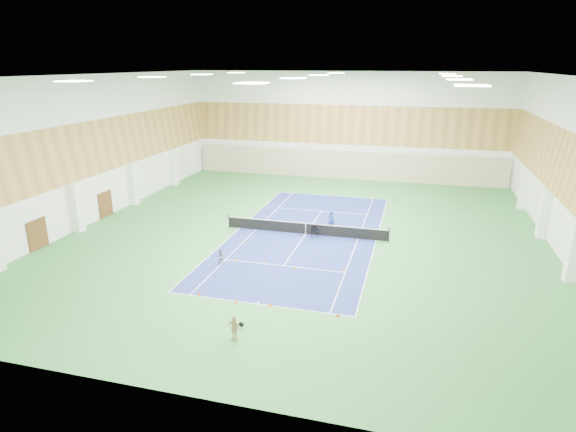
{
  "coord_description": "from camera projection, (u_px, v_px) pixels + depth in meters",
  "views": [
    {
      "loc": [
        7.95,
        -34.66,
        12.85
      ],
      "look_at": [
        -0.93,
        -1.85,
        2.0
      ],
      "focal_mm": 30.0,
      "sensor_mm": 36.0,
      "label": 1
    }
  ],
  "objects": [
    {
      "name": "ground",
      "position": [
        306.0,
        234.0,
        37.76
      ],
      "size": [
        40.0,
        40.0,
        0.0
      ],
      "primitive_type": "plane",
      "color": "#327538",
      "rests_on": "ground"
    },
    {
      "name": "room_shell",
      "position": [
        306.0,
        159.0,
        35.94
      ],
      "size": [
        36.0,
        40.0,
        12.0
      ],
      "primitive_type": null,
      "color": "white",
      "rests_on": "ground"
    },
    {
      "name": "wood_cladding",
      "position": [
        307.0,
        132.0,
        35.33
      ],
      "size": [
        36.0,
        40.0,
        8.0
      ],
      "primitive_type": null,
      "color": "#B88644",
      "rests_on": "room_shell"
    },
    {
      "name": "ceiling_light_grid",
      "position": [
        307.0,
        77.0,
        34.14
      ],
      "size": [
        21.4,
        25.4,
        0.06
      ],
      "primitive_type": null,
      "color": "white",
      "rests_on": "room_shell"
    },
    {
      "name": "court_surface",
      "position": [
        306.0,
        234.0,
        37.76
      ],
      "size": [
        10.97,
        23.77,
        0.01
      ],
      "primitive_type": "cube",
      "color": "navy",
      "rests_on": "ground"
    },
    {
      "name": "tennis_balls_scatter",
      "position": [
        306.0,
        234.0,
        37.74
      ],
      "size": [
        10.57,
        22.77,
        0.07
      ],
      "primitive_type": null,
      "color": "#E0F529",
      "rests_on": "ground"
    },
    {
      "name": "tennis_net",
      "position": [
        306.0,
        228.0,
        37.59
      ],
      "size": [
        12.8,
        0.1,
        1.1
      ],
      "primitive_type": null,
      "color": "black",
      "rests_on": "ground"
    },
    {
      "name": "back_curtain",
      "position": [
        345.0,
        165.0,
        55.43
      ],
      "size": [
        35.4,
        0.16,
        3.2
      ],
      "primitive_type": "cube",
      "color": "#C6B793",
      "rests_on": "ground"
    },
    {
      "name": "door_left_a",
      "position": [
        38.0,
        234.0,
        34.53
      ],
      "size": [
        0.08,
        1.8,
        2.2
      ],
      "primitive_type": "cube",
      "color": "#593319",
      "rests_on": "ground"
    },
    {
      "name": "door_left_b",
      "position": [
        106.0,
        204.0,
        41.88
      ],
      "size": [
        0.08,
        1.8,
        2.2
      ],
      "primitive_type": "cube",
      "color": "#593319",
      "rests_on": "ground"
    },
    {
      "name": "coach",
      "position": [
        331.0,
        220.0,
        38.55
      ],
      "size": [
        0.64,
        0.47,
        1.6
      ],
      "primitive_type": "imported",
      "rotation": [
        0.0,
        0.0,
        2.98
      ],
      "color": "#213F99",
      "rests_on": "ground"
    },
    {
      "name": "child_court",
      "position": [
        221.0,
        257.0,
        31.94
      ],
      "size": [
        0.58,
        0.48,
        1.09
      ],
      "primitive_type": "imported",
      "rotation": [
        0.0,
        0.0,
        0.13
      ],
      "color": "gray",
      "rests_on": "ground"
    },
    {
      "name": "child_apron",
      "position": [
        234.0,
        328.0,
        23.25
      ],
      "size": [
        0.78,
        0.5,
        1.24
      ],
      "primitive_type": "imported",
      "rotation": [
        0.0,
        0.0,
        -0.29
      ],
      "color": "tan",
      "rests_on": "ground"
    },
    {
      "name": "ball_cart",
      "position": [
        314.0,
        232.0,
        36.86
      ],
      "size": [
        0.66,
        0.66,
        0.93
      ],
      "primitive_type": null,
      "rotation": [
        0.0,
        0.0,
        0.26
      ],
      "color": "black",
      "rests_on": "ground"
    },
    {
      "name": "cone_svc_a",
      "position": [
        237.0,
        259.0,
        32.69
      ],
      "size": [
        0.2,
        0.2,
        0.22
      ],
      "primitive_type": "cone",
      "color": "orange",
      "rests_on": "ground"
    },
    {
      "name": "cone_svc_b",
      "position": [
        264.0,
        260.0,
        32.57
      ],
      "size": [
        0.2,
        0.2,
        0.22
      ],
      "primitive_type": "cone",
      "color": "orange",
      "rests_on": "ground"
    },
    {
      "name": "cone_svc_c",
      "position": [
        296.0,
        268.0,
        31.31
      ],
      "size": [
        0.18,
        0.18,
        0.2
      ],
      "primitive_type": "cone",
      "color": "#E3570B",
      "rests_on": "ground"
    },
    {
      "name": "cone_svc_d",
      "position": [
        344.0,
        269.0,
        31.11
      ],
      "size": [
        0.18,
        0.18,
        0.2
      ],
      "primitive_type": "cone",
      "color": "#FF610D",
      "rests_on": "ground"
    },
    {
      "name": "cone_base_a",
      "position": [
        199.0,
        294.0,
        27.8
      ],
      "size": [
        0.21,
        0.21,
        0.23
      ],
      "primitive_type": "cone",
      "color": "red",
      "rests_on": "ground"
    },
    {
      "name": "cone_base_b",
      "position": [
        236.0,
        301.0,
        26.97
      ],
      "size": [
        0.2,
        0.2,
        0.22
      ],
      "primitive_type": "cone",
      "color": "#DA4E0B",
      "rests_on": "ground"
    },
    {
      "name": "cone_base_c",
      "position": [
        270.0,
        304.0,
        26.58
      ],
      "size": [
        0.21,
        0.21,
        0.24
      ],
      "primitive_type": "cone",
      "color": "#FE520D",
      "rests_on": "ground"
    },
    {
      "name": "cone_base_d",
      "position": [
        338.0,
        315.0,
        25.5
      ],
      "size": [
        0.2,
        0.2,
        0.22
      ],
      "primitive_type": "cone",
      "color": "#DE460B",
      "rests_on": "ground"
    }
  ]
}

